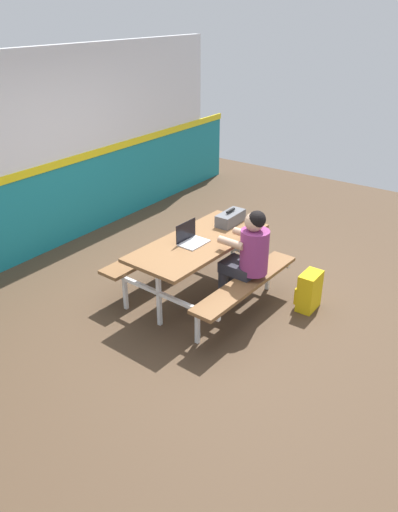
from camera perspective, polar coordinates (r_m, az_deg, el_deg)
ground_plane at (r=5.83m, az=0.29°, el=-4.72°), size 10.00×10.00×0.02m
accent_backdrop at (r=6.94m, az=-16.86°, el=10.72°), size 8.00×0.14×2.60m
picnic_table_main at (r=5.51m, az=0.00°, el=0.21°), size 1.74×1.62×0.74m
student_nearer at (r=5.26m, az=5.61°, el=0.30°), size 0.37×0.53×1.21m
laptop_silver at (r=5.37m, az=-0.94°, el=2.00°), size 0.33×0.23×0.22m
toolbox_grey at (r=5.85m, az=3.62°, el=4.36°), size 0.40×0.18×0.18m
backpack_dark at (r=5.64m, az=12.46°, el=-3.96°), size 0.30×0.22×0.44m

